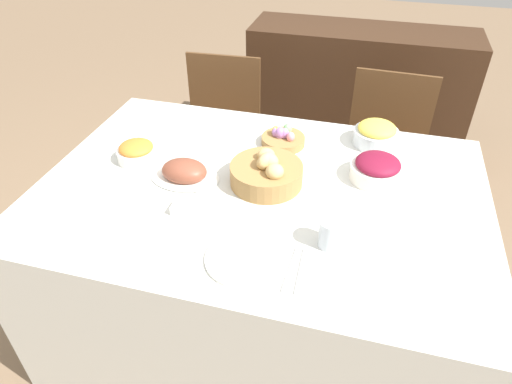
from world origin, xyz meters
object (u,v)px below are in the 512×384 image
(dinner_plate, at_px, (244,259))
(drinking_cup, at_px, (331,233))
(fork, at_px, (199,251))
(spoon, at_px, (301,270))
(knife, at_px, (291,268))
(butter_dish, at_px, (188,209))
(chair_far_right, at_px, (383,152))
(egg_basket, at_px, (283,138))
(pineapple_bowl, at_px, (376,134))
(beet_salad_bowl, at_px, (377,169))
(ham_platter, at_px, (184,172))
(chair_far_left, at_px, (220,130))
(sideboard, at_px, (356,94))
(bread_basket, at_px, (267,172))
(carrot_bowl, at_px, (137,152))

(dinner_plate, xyz_separation_m, drinking_cup, (0.24, 0.13, 0.04))
(fork, xyz_separation_m, spoon, (0.32, 0.00, 0.00))
(knife, height_order, butter_dish, butter_dish)
(chair_far_right, bearing_deg, egg_basket, -126.07)
(pineapple_bowl, distance_m, spoon, 0.81)
(chair_far_right, bearing_deg, dinner_plate, -105.36)
(beet_salad_bowl, relative_size, knife, 1.05)
(beet_salad_bowl, bearing_deg, ham_platter, -165.16)
(ham_platter, bearing_deg, chair_far_right, 50.20)
(fork, bearing_deg, egg_basket, 83.29)
(egg_basket, distance_m, ham_platter, 0.45)
(ham_platter, height_order, knife, ham_platter)
(egg_basket, xyz_separation_m, spoon, (0.21, -0.69, -0.02))
(butter_dish, bearing_deg, chair_far_left, 103.95)
(beet_salad_bowl, xyz_separation_m, pineapple_bowl, (-0.02, 0.26, 0.00))
(fork, bearing_deg, knife, 2.17)
(sideboard, height_order, knife, sideboard)
(chair_far_left, distance_m, drinking_cup, 1.39)
(pineapple_bowl, height_order, drinking_cup, pineapple_bowl)
(chair_far_left, xyz_separation_m, pineapple_bowl, (0.85, -0.45, 0.35))
(beet_salad_bowl, bearing_deg, pineapple_bowl, 94.02)
(chair_far_left, relative_size, knife, 4.69)
(egg_basket, relative_size, knife, 0.97)
(butter_dish, bearing_deg, drinking_cup, -3.75)
(beet_salad_bowl, height_order, drinking_cup, same)
(bread_basket, height_order, dinner_plate, bread_basket)
(ham_platter, bearing_deg, bread_basket, 9.05)
(egg_basket, xyz_separation_m, pineapple_bowl, (0.37, 0.10, 0.02))
(spoon, relative_size, drinking_cup, 1.93)
(knife, bearing_deg, butter_dish, 159.23)
(carrot_bowl, xyz_separation_m, pineapple_bowl, (0.90, 0.37, 0.01))
(carrot_bowl, height_order, pineapple_bowl, pineapple_bowl)
(beet_salad_bowl, distance_m, pineapple_bowl, 0.26)
(beet_salad_bowl, relative_size, carrot_bowl, 1.25)
(dinner_plate, relative_size, drinking_cup, 2.46)
(sideboard, distance_m, carrot_bowl, 1.82)
(egg_basket, bearing_deg, chair_far_left, 131.25)
(chair_far_right, distance_m, spoon, 1.30)
(pineapple_bowl, relative_size, knife, 0.99)
(sideboard, height_order, ham_platter, sideboard)
(dinner_plate, bearing_deg, ham_platter, 133.48)
(dinner_plate, bearing_deg, butter_dish, 146.27)
(sideboard, distance_m, knife, 2.06)
(chair_far_left, distance_m, spoon, 1.45)
(bread_basket, xyz_separation_m, butter_dish, (-0.22, -0.24, -0.03))
(sideboard, relative_size, bread_basket, 5.36)
(chair_far_right, xyz_separation_m, spoon, (-0.23, -1.24, 0.30))
(sideboard, distance_m, fork, 2.09)
(egg_basket, xyz_separation_m, ham_platter, (-0.30, -0.34, 0.00))
(chair_far_left, relative_size, sideboard, 0.61)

